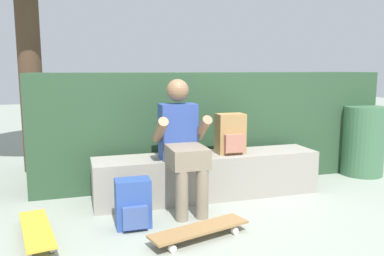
{
  "coord_description": "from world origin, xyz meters",
  "views": [
    {
      "loc": [
        -1.25,
        -3.23,
        1.28
      ],
      "look_at": [
        -0.18,
        0.28,
        0.71
      ],
      "focal_mm": 36.11,
      "sensor_mm": 36.0,
      "label": 1
    }
  ],
  "objects_px": {
    "person_skater": "(182,140)",
    "trash_bin": "(363,141)",
    "skateboard_near_person": "(200,230)",
    "bench_main": "(208,175)",
    "skateboard_beside_bench": "(36,230)",
    "backpack_on_bench": "(231,134)",
    "backpack_on_ground": "(133,204)"
  },
  "relations": [
    {
      "from": "person_skater",
      "to": "skateboard_beside_bench",
      "type": "xyz_separation_m",
      "value": [
        -1.24,
        -0.35,
        -0.56
      ]
    },
    {
      "from": "bench_main",
      "to": "person_skater",
      "type": "relative_size",
      "value": 1.91
    },
    {
      "from": "skateboard_near_person",
      "to": "backpack_on_ground",
      "type": "distance_m",
      "value": 0.59
    },
    {
      "from": "skateboard_near_person",
      "to": "bench_main",
      "type": "bearing_deg",
      "value": 67.13
    },
    {
      "from": "person_skater",
      "to": "backpack_on_bench",
      "type": "bearing_deg",
      "value": 19.74
    },
    {
      "from": "skateboard_near_person",
      "to": "skateboard_beside_bench",
      "type": "xyz_separation_m",
      "value": [
        -1.18,
        0.36,
        0.0
      ]
    },
    {
      "from": "skateboard_near_person",
      "to": "trash_bin",
      "type": "relative_size",
      "value": 0.99
    },
    {
      "from": "skateboard_near_person",
      "to": "backpack_on_ground",
      "type": "relative_size",
      "value": 2.06
    },
    {
      "from": "backpack_on_bench",
      "to": "bench_main",
      "type": "bearing_deg",
      "value": 177.68
    },
    {
      "from": "person_skater",
      "to": "backpack_on_ground",
      "type": "height_order",
      "value": "person_skater"
    },
    {
      "from": "skateboard_near_person",
      "to": "trash_bin",
      "type": "bearing_deg",
      "value": 25.24
    },
    {
      "from": "bench_main",
      "to": "backpack_on_ground",
      "type": "distance_m",
      "value": 1.0
    },
    {
      "from": "person_skater",
      "to": "skateboard_beside_bench",
      "type": "distance_m",
      "value": 1.41
    },
    {
      "from": "person_skater",
      "to": "backpack_on_ground",
      "type": "xyz_separation_m",
      "value": [
        -0.51,
        -0.34,
        -0.44
      ]
    },
    {
      "from": "backpack_on_bench",
      "to": "trash_bin",
      "type": "distance_m",
      "value": 1.86
    },
    {
      "from": "skateboard_beside_bench",
      "to": "trash_bin",
      "type": "bearing_deg",
      "value": 12.41
    },
    {
      "from": "skateboard_beside_bench",
      "to": "trash_bin",
      "type": "height_order",
      "value": "trash_bin"
    },
    {
      "from": "bench_main",
      "to": "skateboard_near_person",
      "type": "relative_size",
      "value": 2.74
    },
    {
      "from": "person_skater",
      "to": "backpack_on_ground",
      "type": "distance_m",
      "value": 0.75
    },
    {
      "from": "skateboard_beside_bench",
      "to": "skateboard_near_person",
      "type": "bearing_deg",
      "value": -16.83
    },
    {
      "from": "person_skater",
      "to": "trash_bin",
      "type": "height_order",
      "value": "person_skater"
    },
    {
      "from": "bench_main",
      "to": "backpack_on_bench",
      "type": "bearing_deg",
      "value": -2.32
    },
    {
      "from": "skateboard_beside_bench",
      "to": "backpack_on_ground",
      "type": "bearing_deg",
      "value": 0.89
    },
    {
      "from": "backpack_on_bench",
      "to": "person_skater",
      "type": "bearing_deg",
      "value": -160.26
    },
    {
      "from": "person_skater",
      "to": "trash_bin",
      "type": "bearing_deg",
      "value": 10.56
    },
    {
      "from": "skateboard_beside_bench",
      "to": "trash_bin",
      "type": "xyz_separation_m",
      "value": [
        3.63,
        0.8,
        0.34
      ]
    },
    {
      "from": "bench_main",
      "to": "backpack_on_ground",
      "type": "height_order",
      "value": "bench_main"
    },
    {
      "from": "person_skater",
      "to": "bench_main",
      "type": "bearing_deg",
      "value": 32.71
    },
    {
      "from": "bench_main",
      "to": "skateboard_beside_bench",
      "type": "height_order",
      "value": "bench_main"
    },
    {
      "from": "bench_main",
      "to": "trash_bin",
      "type": "height_order",
      "value": "trash_bin"
    },
    {
      "from": "bench_main",
      "to": "person_skater",
      "type": "height_order",
      "value": "person_skater"
    },
    {
      "from": "bench_main",
      "to": "backpack_on_bench",
      "type": "distance_m",
      "value": 0.47
    }
  ]
}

